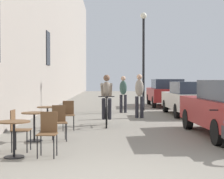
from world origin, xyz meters
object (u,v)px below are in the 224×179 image
(cafe_table_near, at_px, (14,131))
(pedestrian_mid, at_px, (123,92))
(cafe_chair_far_toward_street, at_px, (68,113))
(parked_car_third, at_px, (166,92))
(pedestrian_near, at_px, (139,93))
(parked_car_second, at_px, (189,98))
(cafe_chair_near_toward_wall, at_px, (18,127))
(cafe_chair_near_toward_street, at_px, (48,131))
(cyclist_on_bicycle, at_px, (107,101))
(cafe_chair_mid_toward_street, at_px, (59,120))
(street_lamp, at_px, (144,48))
(cafe_table_far, at_px, (48,113))
(cafe_table_mid, at_px, (34,120))

(cafe_table_near, distance_m, pedestrian_mid, 10.11)
(cafe_chair_far_toward_street, bearing_deg, parked_car_third, 65.17)
(pedestrian_near, xyz_separation_m, parked_car_second, (2.25, 1.05, -0.24))
(cafe_table_near, height_order, parked_car_second, parked_car_second)
(parked_car_third, bearing_deg, cafe_chair_near_toward_wall, -111.94)
(cafe_table_near, bearing_deg, cafe_chair_far_toward_street, 80.45)
(cafe_chair_far_toward_street, bearing_deg, pedestrian_near, 54.55)
(cafe_chair_near_toward_street, distance_m, parked_car_third, 14.59)
(cafe_chair_near_toward_street, relative_size, cyclist_on_bicycle, 0.51)
(cafe_chair_near_toward_street, xyz_separation_m, pedestrian_near, (2.49, 7.35, 0.48))
(cafe_chair_mid_toward_street, bearing_deg, street_lamp, 71.35)
(cafe_chair_mid_toward_street, bearing_deg, pedestrian_near, 65.09)
(cafe_chair_mid_toward_street, height_order, street_lamp, street_lamp)
(street_lamp, bearing_deg, cafe_chair_mid_toward_street, -108.65)
(cafe_chair_far_toward_street, distance_m, parked_car_second, 6.58)
(cafe_table_far, xyz_separation_m, parked_car_third, (5.24, 10.05, 0.30))
(cafe_chair_far_toward_street, distance_m, pedestrian_mid, 6.16)
(street_lamp, xyz_separation_m, parked_car_third, (1.59, 2.86, -2.29))
(cafe_table_mid, height_order, cafe_chair_mid_toward_street, cafe_chair_mid_toward_street)
(cafe_chair_far_toward_street, distance_m, street_lamp, 8.16)
(cafe_chair_near_toward_street, height_order, cafe_table_far, cafe_chair_near_toward_street)
(cafe_table_mid, height_order, pedestrian_near, pedestrian_near)
(street_lamp, xyz_separation_m, parked_car_second, (1.72, -2.57, -2.35))
(cafe_table_mid, bearing_deg, cyclist_on_bicycle, 59.75)
(cafe_chair_mid_toward_street, height_order, pedestrian_near, pedestrian_near)
(cyclist_on_bicycle, bearing_deg, street_lamp, 72.88)
(cafe_chair_near_toward_wall, relative_size, cafe_table_mid, 1.24)
(cafe_chair_near_toward_street, distance_m, street_lamp, 11.67)
(cafe_chair_near_toward_wall, relative_size, cafe_chair_far_toward_street, 1.00)
(pedestrian_near, bearing_deg, cafe_chair_far_toward_street, -125.45)
(cafe_chair_near_toward_street, height_order, pedestrian_mid, pedestrian_mid)
(cafe_table_near, xyz_separation_m, cyclist_on_bicycle, (1.83, 5.04, 0.29))
(cafe_table_far, relative_size, cafe_chair_far_toward_street, 0.81)
(cafe_table_mid, xyz_separation_m, pedestrian_mid, (2.59, 7.83, 0.44))
(cyclist_on_bicycle, distance_m, pedestrian_near, 2.74)
(cafe_table_far, height_order, cyclist_on_bicycle, cyclist_on_bicycle)
(cafe_chair_far_toward_street, distance_m, cyclist_on_bicycle, 1.64)
(cafe_table_near, distance_m, cyclist_on_bicycle, 5.37)
(cafe_table_near, xyz_separation_m, cafe_chair_near_toward_wall, (-0.08, 0.62, -0.00))
(cafe_table_mid, bearing_deg, cafe_table_far, 89.39)
(cafe_chair_near_toward_street, bearing_deg, cafe_table_near, -173.42)
(cafe_table_near, relative_size, cafe_table_mid, 1.00)
(pedestrian_mid, distance_m, parked_car_second, 3.08)
(cafe_table_mid, relative_size, cyclist_on_bicycle, 0.41)
(cafe_table_mid, bearing_deg, cafe_chair_near_toward_street, -70.90)
(parked_car_third, bearing_deg, parked_car_second, -88.67)
(cyclist_on_bicycle, bearing_deg, pedestrian_near, 61.09)
(pedestrian_mid, bearing_deg, cafe_table_mid, -108.31)
(cyclist_on_bicycle, relative_size, parked_car_third, 0.39)
(cafe_chair_near_toward_street, xyz_separation_m, cafe_table_far, (-0.62, 3.78, 0.00))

